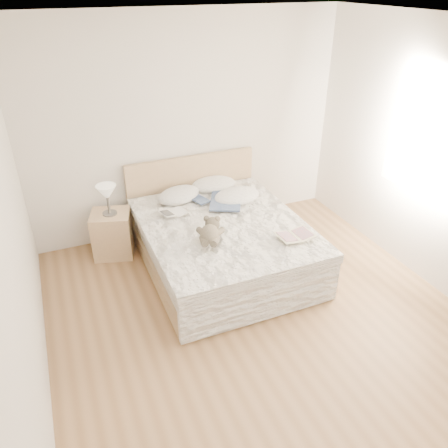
{
  "coord_description": "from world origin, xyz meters",
  "views": [
    {
      "loc": [
        -1.62,
        -2.77,
        2.99
      ],
      "look_at": [
        -0.02,
        1.05,
        0.62
      ],
      "focal_mm": 35.0,
      "sensor_mm": 36.0,
      "label": 1
    }
  ],
  "objects_px": {
    "table_lamp": "(107,194)",
    "teddy_bear": "(210,239)",
    "bed": "(221,242)",
    "nightstand": "(113,234)",
    "photo_book": "(173,213)",
    "childrens_book": "(295,236)"
  },
  "relations": [
    {
      "from": "table_lamp",
      "to": "teddy_bear",
      "type": "distance_m",
      "value": 1.39
    },
    {
      "from": "bed",
      "to": "nightstand",
      "type": "bearing_deg",
      "value": 147.85
    },
    {
      "from": "bed",
      "to": "photo_book",
      "type": "relative_size",
      "value": 7.64
    },
    {
      "from": "nightstand",
      "to": "teddy_bear",
      "type": "xyz_separation_m",
      "value": [
        0.82,
        -1.13,
        0.37
      ]
    },
    {
      "from": "photo_book",
      "to": "childrens_book",
      "type": "xyz_separation_m",
      "value": [
        1.02,
        -0.97,
        0.0
      ]
    },
    {
      "from": "teddy_bear",
      "to": "table_lamp",
      "type": "bearing_deg",
      "value": 150.2
    },
    {
      "from": "table_lamp",
      "to": "teddy_bear",
      "type": "bearing_deg",
      "value": -53.55
    },
    {
      "from": "bed",
      "to": "table_lamp",
      "type": "relative_size",
      "value": 5.88
    },
    {
      "from": "photo_book",
      "to": "childrens_book",
      "type": "bearing_deg",
      "value": -60.2
    },
    {
      "from": "bed",
      "to": "photo_book",
      "type": "height_order",
      "value": "bed"
    },
    {
      "from": "photo_book",
      "to": "teddy_bear",
      "type": "height_order",
      "value": "teddy_bear"
    },
    {
      "from": "table_lamp",
      "to": "childrens_book",
      "type": "xyz_separation_m",
      "value": [
        1.67,
        -1.36,
        -0.19
      ]
    },
    {
      "from": "photo_book",
      "to": "bed",
      "type": "bearing_deg",
      "value": -49.1
    },
    {
      "from": "bed",
      "to": "table_lamp",
      "type": "distance_m",
      "value": 1.41
    },
    {
      "from": "childrens_book",
      "to": "teddy_bear",
      "type": "height_order",
      "value": "teddy_bear"
    },
    {
      "from": "photo_book",
      "to": "nightstand",
      "type": "bearing_deg",
      "value": 131.31
    },
    {
      "from": "nightstand",
      "to": "table_lamp",
      "type": "bearing_deg",
      "value": -87.42
    },
    {
      "from": "table_lamp",
      "to": "teddy_bear",
      "type": "xyz_separation_m",
      "value": [
        0.82,
        -1.11,
        -0.17
      ]
    },
    {
      "from": "bed",
      "to": "table_lamp",
      "type": "bearing_deg",
      "value": 148.44
    },
    {
      "from": "nightstand",
      "to": "childrens_book",
      "type": "bearing_deg",
      "value": -39.43
    },
    {
      "from": "nightstand",
      "to": "bed",
      "type": "bearing_deg",
      "value": -32.15
    },
    {
      "from": "table_lamp",
      "to": "photo_book",
      "type": "height_order",
      "value": "table_lamp"
    }
  ]
}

